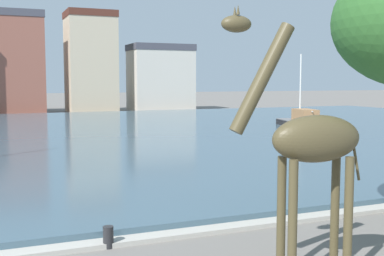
# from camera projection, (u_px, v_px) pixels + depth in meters

# --- Properties ---
(harbor_water) EXTENTS (80.17, 44.59, 0.28)m
(harbor_water) POSITION_uv_depth(u_px,v_px,m) (98.00, 134.00, 33.73)
(harbor_water) COLOR #3D5666
(harbor_water) RESTS_ON ground
(quay_edge_coping) EXTENTS (80.17, 0.50, 0.12)m
(quay_edge_coping) POSITION_uv_depth(u_px,v_px,m) (274.00, 222.00, 13.00)
(quay_edge_coping) COLOR #ADA89E
(quay_edge_coping) RESTS_ON ground
(giraffe_statue) EXTENTS (2.92, 0.85, 5.09)m
(giraffe_statue) POSITION_uv_depth(u_px,v_px,m) (309.00, 144.00, 9.20)
(giraffe_statue) COLOR #4C4228
(giraffe_statue) RESTS_ON ground
(sailboat_black) EXTENTS (3.37, 7.96, 5.77)m
(sailboat_black) POSITION_uv_depth(u_px,v_px,m) (300.00, 123.00, 37.33)
(sailboat_black) COLOR black
(sailboat_black) RESTS_ON ground
(mooring_bollard) EXTENTS (0.24, 0.24, 0.50)m
(mooring_bollard) POSITION_uv_depth(u_px,v_px,m) (108.00, 237.00, 11.14)
(mooring_bollard) COLOR #232326
(mooring_bollard) RESTS_ON ground
(townhouse_tall_gabled) EXTENTS (8.42, 5.97, 11.54)m
(townhouse_tall_gabled) POSITION_uv_depth(u_px,v_px,m) (5.00, 63.00, 55.56)
(townhouse_tall_gabled) COLOR #8E5142
(townhouse_tall_gabled) RESTS_ON ground
(townhouse_wide_warehouse) EXTENTS (5.73, 5.36, 11.97)m
(townhouse_wide_warehouse) POSITION_uv_depth(u_px,v_px,m) (91.00, 62.00, 59.05)
(townhouse_wide_warehouse) COLOR #C6B293
(townhouse_wide_warehouse) RESTS_ON ground
(townhouse_end_terrace) EXTENTS (7.84, 5.21, 8.33)m
(townhouse_end_terrace) POSITION_uv_depth(u_px,v_px,m) (161.00, 77.00, 62.74)
(townhouse_end_terrace) COLOR beige
(townhouse_end_terrace) RESTS_ON ground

